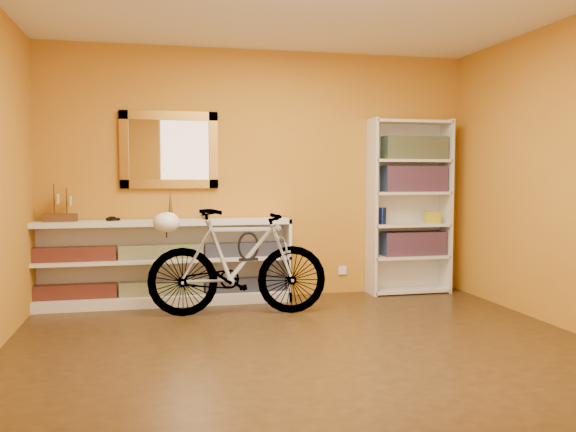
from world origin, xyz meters
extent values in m
cube|color=#311E0D|center=(0.00, 0.00, -0.01)|extent=(4.50, 4.00, 0.01)
cube|color=#B3711A|center=(0.00, 2.00, 1.30)|extent=(4.50, 0.01, 2.60)
cube|color=brown|center=(-0.95, 1.97, 1.55)|extent=(0.98, 0.06, 0.78)
cube|color=silver|center=(0.90, 1.99, 0.25)|extent=(0.09, 0.02, 0.09)
cube|color=black|center=(-1.05, 1.79, 0.17)|extent=(2.50, 0.13, 0.14)
cube|color=#1B507B|center=(-1.05, 1.79, 0.54)|extent=(2.50, 0.13, 0.14)
imported|color=black|center=(-1.50, 1.81, 0.85)|extent=(0.00, 0.01, 0.00)
cone|color=brown|center=(-0.95, 1.81, 1.01)|extent=(0.05, 0.05, 0.31)
sphere|color=brown|center=(-0.61, 1.81, 0.90)|extent=(0.09, 0.09, 0.09)
cube|color=maroon|center=(1.67, 1.84, 0.55)|extent=(0.70, 0.22, 0.26)
cube|color=maroon|center=(1.67, 1.84, 1.25)|extent=(0.70, 0.22, 0.28)
cube|color=#174351|center=(1.67, 1.84, 1.59)|extent=(0.70, 0.22, 0.25)
cylinder|color=navy|center=(1.30, 1.82, 0.86)|extent=(0.08, 0.08, 0.18)
cube|color=maroon|center=(1.42, 1.87, 1.55)|extent=(0.18, 0.18, 0.18)
cube|color=gold|center=(1.87, 1.80, 0.83)|extent=(0.17, 0.12, 0.13)
imported|color=silver|center=(-0.36, 1.20, 0.49)|extent=(0.59, 1.71, 0.99)
ellipsoid|color=white|center=(-1.00, 1.26, 0.87)|extent=(0.24, 0.23, 0.18)
torus|color=black|center=(-0.26, 1.20, 0.64)|extent=(0.20, 0.02, 0.20)
camera|label=1|loc=(-1.10, -4.23, 1.30)|focal=37.29mm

